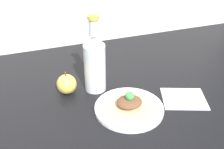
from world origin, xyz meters
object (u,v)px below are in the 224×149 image
(apple, at_px, (67,84))
(cider_bottle, at_px, (95,62))
(plated_food, at_px, (131,103))
(plate, at_px, (130,108))

(apple, bearing_deg, cider_bottle, -5.97)
(plated_food, bearing_deg, apple, 136.11)
(plate, distance_m, cider_bottle, 0.20)
(plate, height_order, plated_food, plated_food)
(plate, relative_size, apple, 2.67)
(plate, distance_m, plated_food, 0.02)
(cider_bottle, height_order, apple, cider_bottle)
(apple, bearing_deg, plated_food, -43.89)
(plate, xyz_separation_m, apple, (-0.18, 0.17, 0.03))
(cider_bottle, xyz_separation_m, apple, (-0.10, 0.01, -0.08))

